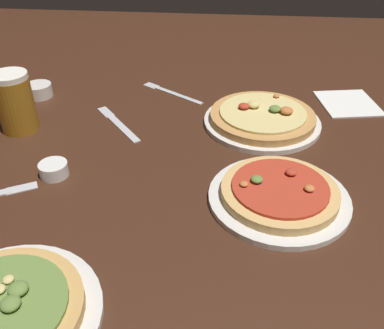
% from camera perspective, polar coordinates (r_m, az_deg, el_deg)
% --- Properties ---
extents(ground_plane, '(2.40, 2.40, 0.03)m').
position_cam_1_polar(ground_plane, '(0.91, 0.00, -1.81)').
color(ground_plane, '#3D2114').
extents(pizza_plate_near, '(0.27, 0.27, 0.05)m').
position_cam_1_polar(pizza_plate_near, '(0.83, 11.50, -3.87)').
color(pizza_plate_near, silver).
rests_on(pizza_plate_near, ground_plane).
extents(pizza_plate_far, '(0.29, 0.29, 0.05)m').
position_cam_1_polar(pizza_plate_far, '(1.08, 9.31, 6.09)').
color(pizza_plate_far, silver).
rests_on(pizza_plate_far, ground_plane).
extents(pizza_plate_side, '(0.28, 0.28, 0.05)m').
position_cam_1_polar(pizza_plate_side, '(0.68, -23.91, -17.69)').
color(pizza_plate_side, silver).
rests_on(pizza_plate_side, ground_plane).
extents(beer_mug_amber, '(0.12, 0.12, 0.14)m').
position_cam_1_polar(beer_mug_amber, '(1.11, -22.51, 7.68)').
color(beer_mug_amber, '#9E6619').
rests_on(beer_mug_amber, ground_plane).
extents(ramekin_sauce, '(0.07, 0.07, 0.04)m').
position_cam_1_polar(ramekin_sauce, '(1.29, -19.68, 9.25)').
color(ramekin_sauce, silver).
rests_on(ramekin_sauce, ground_plane).
extents(ramekin_butter, '(0.06, 0.06, 0.03)m').
position_cam_1_polar(ramekin_butter, '(0.93, -17.88, -0.63)').
color(ramekin_butter, white).
rests_on(ramekin_butter, ground_plane).
extents(napkin_folded, '(0.17, 0.18, 0.01)m').
position_cam_1_polar(napkin_folded, '(1.25, 20.02, 7.71)').
color(napkin_folded, white).
rests_on(napkin_folded, ground_plane).
extents(fork_left, '(0.19, 0.13, 0.01)m').
position_cam_1_polar(fork_left, '(1.24, -2.79, 9.56)').
color(fork_left, silver).
rests_on(fork_left, ground_plane).
extents(knife_right, '(0.15, 0.18, 0.01)m').
position_cam_1_polar(knife_right, '(1.09, -9.81, 5.47)').
color(knife_right, silver).
rests_on(knife_right, ground_plane).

